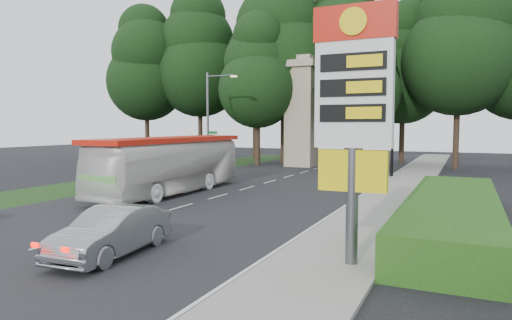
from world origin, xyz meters
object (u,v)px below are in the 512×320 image
at_px(traffic_signal_mast, 374,113).
at_px(monument, 302,111).
at_px(transit_bus, 170,165).
at_px(sedan_silver, 112,232).
at_px(gas_station_pylon, 354,100).
at_px(streetlight_signs, 210,117).

xyz_separation_m(traffic_signal_mast, monument, (-7.68, 6.00, 0.43)).
bearing_deg(transit_bus, sedan_silver, -63.37).
height_order(gas_station_pylon, streetlight_signs, streetlight_signs).
height_order(gas_station_pylon, transit_bus, gas_station_pylon).
relative_size(monument, sedan_silver, 2.35).
xyz_separation_m(streetlight_signs, monument, (4.99, 7.99, 0.67)).
xyz_separation_m(streetlight_signs, transit_bus, (3.98, -11.09, -2.88)).
bearing_deg(traffic_signal_mast, sedan_silver, -97.31).
distance_m(traffic_signal_mast, streetlight_signs, 12.83).
bearing_deg(streetlight_signs, gas_station_pylon, -51.04).
bearing_deg(monument, traffic_signal_mast, -38.00).
bearing_deg(transit_bus, monument, 85.91).
height_order(gas_station_pylon, sedan_silver, gas_station_pylon).
xyz_separation_m(gas_station_pylon, sedan_silver, (-6.57, -1.80, -3.74)).
height_order(streetlight_signs, transit_bus, streetlight_signs).
xyz_separation_m(gas_station_pylon, monument, (-11.20, 28.01, 0.66)).
relative_size(transit_bus, sedan_silver, 2.63).
bearing_deg(sedan_silver, monument, 93.09).
distance_m(streetlight_signs, monument, 9.44).
height_order(gas_station_pylon, monument, monument).
distance_m(gas_station_pylon, streetlight_signs, 25.74).
height_order(traffic_signal_mast, monument, monument).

